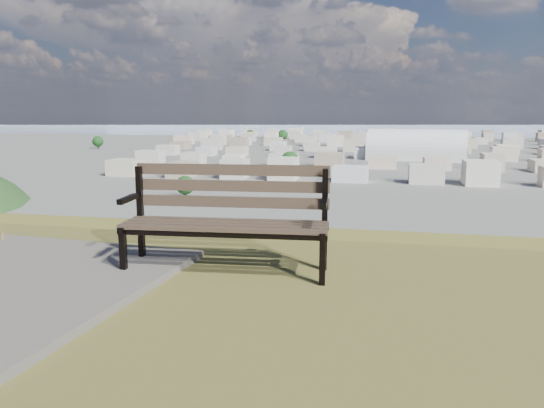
# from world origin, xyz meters

# --- Properties ---
(park_bench) EXTENTS (1.89, 0.74, 0.97)m
(park_bench) POSITION_xyz_m (-1.19, 2.63, 25.55)
(park_bench) COLOR #412F25
(park_bench) RESTS_ON hilltop_mesa
(arena) EXTENTS (53.66, 26.84, 21.85)m
(arena) POSITION_xyz_m (15.82, 297.54, 5.15)
(arena) COLOR silver
(arena) RESTS_ON ground
(city_blocks) EXTENTS (395.00, 361.00, 7.00)m
(city_blocks) POSITION_xyz_m (0.00, 394.44, 3.50)
(city_blocks) COLOR beige
(city_blocks) RESTS_ON ground
(city_trees) EXTENTS (406.52, 387.20, 9.98)m
(city_trees) POSITION_xyz_m (-26.39, 319.00, 4.83)
(city_trees) COLOR #302618
(city_trees) RESTS_ON ground
(bay_water) EXTENTS (2400.00, 700.00, 0.12)m
(bay_water) POSITION_xyz_m (0.00, 900.00, 0.00)
(bay_water) COLOR #91A4B9
(bay_water) RESTS_ON ground
(far_hills) EXTENTS (2050.00, 340.00, 60.00)m
(far_hills) POSITION_xyz_m (-60.92, 1402.93, 25.47)
(far_hills) COLOR #909AB3
(far_hills) RESTS_ON ground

